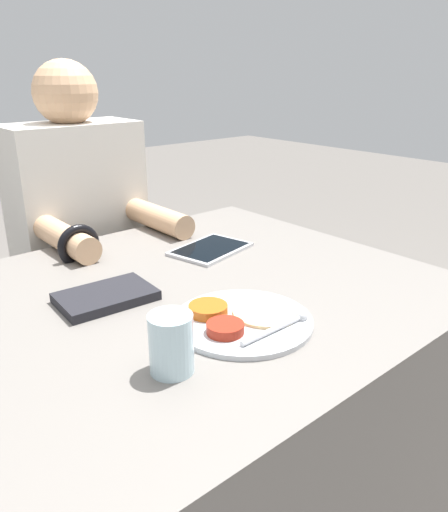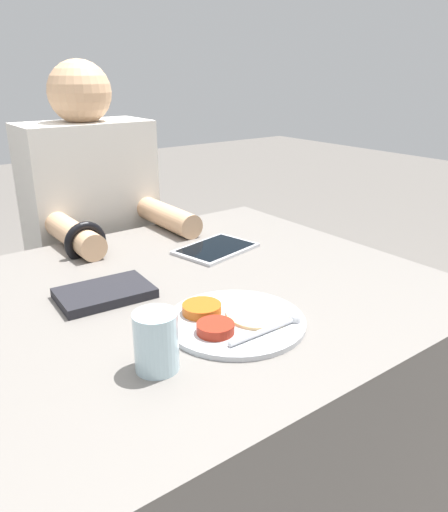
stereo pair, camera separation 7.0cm
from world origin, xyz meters
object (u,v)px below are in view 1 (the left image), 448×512
(tablet_device, at_px, (211,249))
(drinking_glass, at_px, (171,344))
(thali_tray, at_px, (241,320))
(red_notebook, at_px, (106,297))
(person_diner, at_px, (85,268))

(tablet_device, xyz_separation_m, drinking_glass, (-0.40, -0.39, 0.04))
(thali_tray, distance_m, red_notebook, 0.29)
(tablet_device, height_order, person_diner, person_diner)
(red_notebook, height_order, drinking_glass, drinking_glass)
(tablet_device, bearing_deg, drinking_glass, -135.73)
(tablet_device, height_order, drinking_glass, drinking_glass)
(red_notebook, xyz_separation_m, drinking_glass, (-0.04, -0.30, 0.04))
(red_notebook, height_order, tablet_device, red_notebook)
(red_notebook, relative_size, tablet_device, 0.88)
(drinking_glass, bearing_deg, person_diner, 73.35)
(thali_tray, xyz_separation_m, red_notebook, (-0.14, 0.25, -0.00))
(red_notebook, bearing_deg, thali_tray, -60.64)
(person_diner, bearing_deg, thali_tray, -94.80)
(tablet_device, bearing_deg, thali_tray, -121.44)
(thali_tray, relative_size, person_diner, 0.22)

